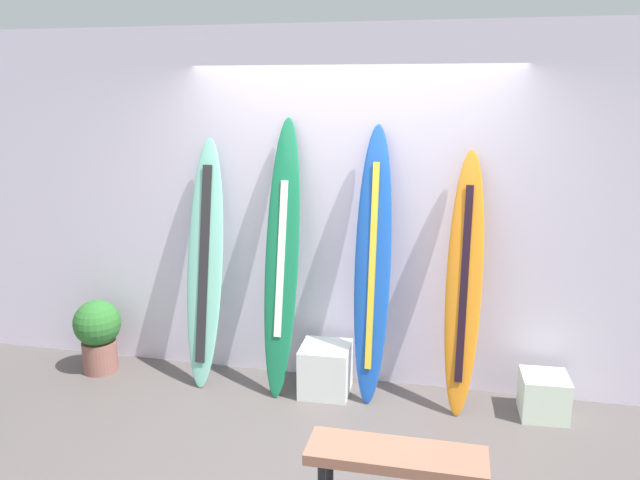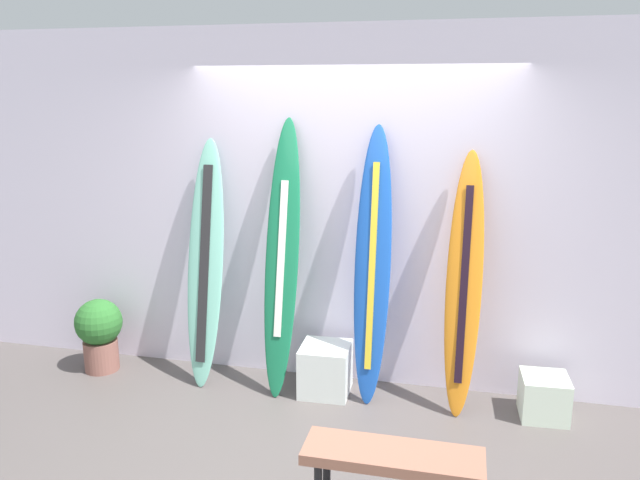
# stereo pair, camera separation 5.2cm
# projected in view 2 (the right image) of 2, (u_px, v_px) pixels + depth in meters

# --- Properties ---
(ground) EXTENTS (8.00, 8.00, 0.04)m
(ground) POSITION_uv_depth(u_px,v_px,m) (315.00, 462.00, 4.03)
(ground) COLOR #554D4B
(wall_back) EXTENTS (7.20, 0.20, 2.80)m
(wall_back) POSITION_uv_depth(u_px,v_px,m) (353.00, 209.00, 4.92)
(wall_back) COLOR silver
(wall_back) RESTS_ON ground
(surfboard_seafoam) EXTENTS (0.31, 0.43, 1.96)m
(surfboard_seafoam) POSITION_uv_depth(u_px,v_px,m) (205.00, 266.00, 4.94)
(surfboard_seafoam) COLOR #7BC8B0
(surfboard_seafoam) RESTS_ON ground
(surfboard_emerald) EXTENTS (0.28, 0.48, 2.12)m
(surfboard_emerald) POSITION_uv_depth(u_px,v_px,m) (282.00, 261.00, 4.77)
(surfboard_emerald) COLOR #187249
(surfboard_emerald) RESTS_ON ground
(surfboard_cobalt) EXTENTS (0.27, 0.41, 2.08)m
(surfboard_cobalt) POSITION_uv_depth(u_px,v_px,m) (373.00, 266.00, 4.64)
(surfboard_cobalt) COLOR #1B50B5
(surfboard_cobalt) RESTS_ON ground
(surfboard_sunset) EXTENTS (0.27, 0.46, 1.91)m
(surfboard_sunset) POSITION_uv_depth(u_px,v_px,m) (464.00, 284.00, 4.50)
(surfboard_sunset) COLOR orange
(surfboard_sunset) RESTS_ON ground
(display_block_left) EXTENTS (0.34, 0.34, 0.31)m
(display_block_left) POSITION_uv_depth(u_px,v_px,m) (544.00, 397.00, 4.52)
(display_block_left) COLOR silver
(display_block_left) RESTS_ON ground
(display_block_center) EXTENTS (0.39, 0.39, 0.39)m
(display_block_center) POSITION_uv_depth(u_px,v_px,m) (325.00, 369.00, 4.88)
(display_block_center) COLOR white
(display_block_center) RESTS_ON ground
(potted_plant) EXTENTS (0.39, 0.39, 0.62)m
(potted_plant) POSITION_uv_depth(u_px,v_px,m) (99.00, 331.00, 5.24)
(potted_plant) COLOR #89564B
(potted_plant) RESTS_ON ground
(bench) EXTENTS (0.95, 0.30, 0.48)m
(bench) POSITION_uv_depth(u_px,v_px,m) (393.00, 463.00, 3.28)
(bench) COLOR #925E4A
(bench) RESTS_ON ground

